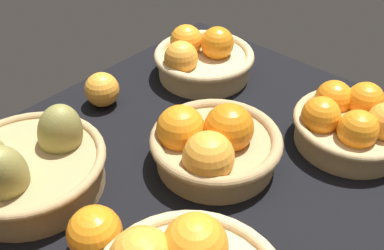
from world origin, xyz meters
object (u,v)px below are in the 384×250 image
at_px(basket_near_left, 201,58).
at_px(basket_far_left, 352,123).
at_px(loose_orange_side_gap, 95,233).
at_px(basket_near_right_pears, 25,165).
at_px(loose_orange_back_gap, 101,90).
at_px(basket_center, 212,144).

bearing_deg(basket_near_left, basket_far_left, 90.84).
height_order(basket_near_left, loose_orange_side_gap, basket_near_left).
bearing_deg(basket_near_right_pears, basket_far_left, 143.64).
height_order(basket_near_right_pears, loose_orange_back_gap, basket_near_right_pears).
xyz_separation_m(basket_center, basket_near_left, (-0.21, -0.21, -0.00)).
xyz_separation_m(basket_center, basket_near_right_pears, (0.24, -0.19, 0.00)).
bearing_deg(basket_far_left, basket_near_left, -89.16).
bearing_deg(basket_near_right_pears, basket_near_left, -177.76).
xyz_separation_m(loose_orange_back_gap, loose_orange_side_gap, (0.24, 0.28, 0.00)).
xyz_separation_m(basket_far_left, loose_orange_back_gap, (0.22, -0.43, -0.01)).
distance_m(basket_center, basket_near_right_pears, 0.31).
bearing_deg(loose_orange_back_gap, basket_near_left, 160.72).
xyz_separation_m(basket_far_left, loose_orange_side_gap, (0.46, -0.15, -0.00)).
xyz_separation_m(basket_near_right_pears, loose_orange_side_gap, (0.01, 0.18, -0.01)).
bearing_deg(basket_center, basket_near_right_pears, -37.91).
xyz_separation_m(basket_center, loose_orange_side_gap, (0.25, -0.00, -0.01)).
height_order(basket_center, basket_far_left, basket_center).
bearing_deg(basket_far_left, loose_orange_side_gap, -18.23).
bearing_deg(basket_far_left, basket_center, -34.54).
relative_size(basket_far_left, loose_orange_back_gap, 3.02).
bearing_deg(basket_far_left, loose_orange_back_gap, -62.39).
relative_size(basket_near_left, basket_far_left, 1.03).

